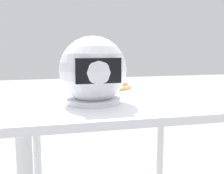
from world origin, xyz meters
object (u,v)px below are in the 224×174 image
object	(u,v)px
motorcycle_helmet	(93,71)
drinking_glass	(77,72)
dining_table	(119,109)
pizza	(105,85)

from	to	relation	value
motorcycle_helmet	drinking_glass	xyz separation A→B (m)	(-0.01, -0.65, -0.06)
dining_table	motorcycle_helmet	distance (m)	0.36
drinking_glass	dining_table	bearing A→B (deg)	111.57
dining_table	drinking_glass	bearing A→B (deg)	-68.43
pizza	motorcycle_helmet	world-z (taller)	motorcycle_helmet
dining_table	drinking_glass	world-z (taller)	drinking_glass
dining_table	drinking_glass	xyz separation A→B (m)	(0.16, -0.42, 0.15)
pizza	drinking_glass	distance (m)	0.36
pizza	drinking_glass	xyz separation A→B (m)	(0.10, -0.34, 0.04)
drinking_glass	motorcycle_helmet	bearing A→B (deg)	89.23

